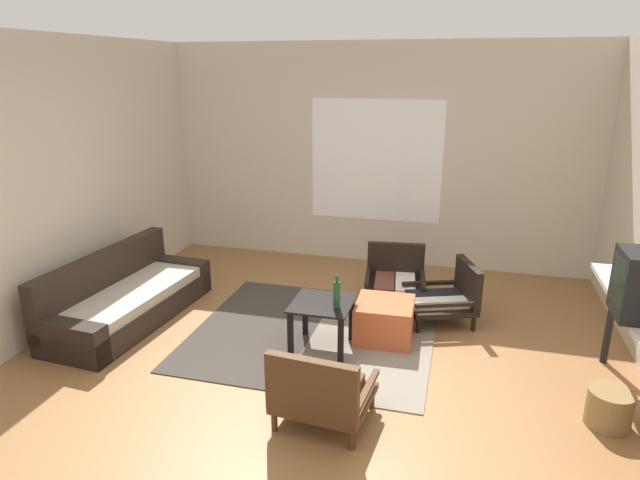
{
  "coord_description": "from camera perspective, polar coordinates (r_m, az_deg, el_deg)",
  "views": [
    {
      "loc": [
        1.05,
        -3.61,
        2.4
      ],
      "look_at": [
        -0.1,
        0.7,
        0.98
      ],
      "focal_mm": 30.55,
      "sensor_mm": 36.0,
      "label": 1
    }
  ],
  "objects": [
    {
      "name": "glass_bottle",
      "position": [
        4.6,
        1.78,
        -5.69
      ],
      "size": [
        0.06,
        0.06,
        0.3
      ],
      "color": "#194723",
      "rests_on": "coffee_table"
    },
    {
      "name": "coffee_table",
      "position": [
        4.79,
        0.21,
        -7.65
      ],
      "size": [
        0.52,
        0.53,
        0.45
      ],
      "color": "black",
      "rests_on": "ground"
    },
    {
      "name": "armchair_corner",
      "position": [
        5.5,
        13.23,
        -5.69
      ],
      "size": [
        0.78,
        0.75,
        0.59
      ],
      "color": "black",
      "rests_on": "ground"
    },
    {
      "name": "far_wall_with_window",
      "position": [
        6.83,
        5.96,
        8.75
      ],
      "size": [
        5.6,
        0.13,
        2.7
      ],
      "color": "beige",
      "rests_on": "ground"
    },
    {
      "name": "armchair_by_window",
      "position": [
        5.88,
        7.87,
        -3.83
      ],
      "size": [
        0.69,
        0.66,
        0.58
      ],
      "color": "black",
      "rests_on": "ground"
    },
    {
      "name": "clay_vase",
      "position": [
        4.57,
        30.33,
        -3.04
      ],
      "size": [
        0.26,
        0.26,
        0.32
      ],
      "color": "brown",
      "rests_on": "console_shelf"
    },
    {
      "name": "couch",
      "position": [
        5.73,
        -19.65,
        -5.84
      ],
      "size": [
        0.85,
        1.89,
        0.68
      ],
      "color": "black",
      "rests_on": "ground"
    },
    {
      "name": "area_rug",
      "position": [
        5.21,
        -0.67,
        -9.7
      ],
      "size": [
        2.22,
        2.05,
        0.01
      ],
      "color": "#38332D",
      "rests_on": "ground"
    },
    {
      "name": "ground_plane",
      "position": [
        4.46,
        -1.16,
        -14.88
      ],
      "size": [
        7.8,
        7.8,
        0.0
      ],
      "primitive_type": "plane",
      "color": "olive"
    },
    {
      "name": "armchair_striped_foreground",
      "position": [
        3.89,
        0.05,
        -15.65
      ],
      "size": [
        0.69,
        0.64,
        0.61
      ],
      "color": "#472D19",
      "rests_on": "ground"
    },
    {
      "name": "wicker_basket",
      "position": [
        4.45,
        28.03,
        -15.28
      ],
      "size": [
        0.31,
        0.31,
        0.27
      ],
      "primitive_type": "cylinder",
      "color": "olive",
      "rests_on": "ground"
    },
    {
      "name": "ottoman_orange",
      "position": [
        5.08,
        6.76,
        -8.37
      ],
      "size": [
        0.53,
        0.53,
        0.36
      ],
      "primitive_type": "cube",
      "rotation": [
        0.0,
        0.0,
        0.03
      ],
      "color": "#BC5633",
      "rests_on": "ground"
    },
    {
      "name": "side_wall_left",
      "position": [
        5.49,
        -28.11,
        4.56
      ],
      "size": [
        0.12,
        6.6,
        2.7
      ],
      "primitive_type": "cube",
      "color": "beige",
      "rests_on": "ground"
    }
  ]
}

